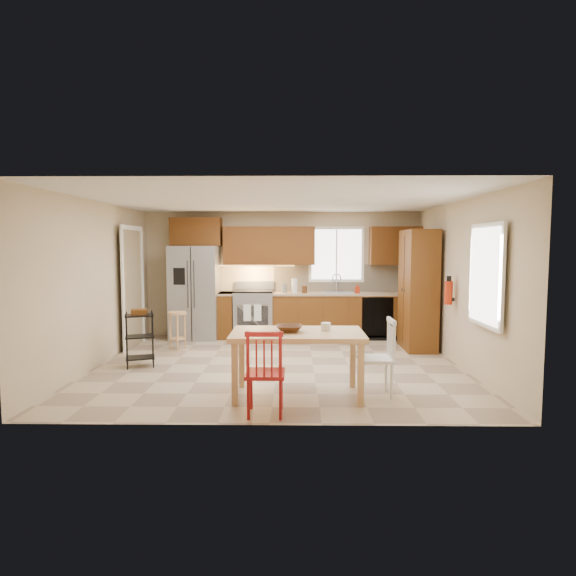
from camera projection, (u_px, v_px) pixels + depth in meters
The scene contains 33 objects.
floor at pixel (278, 365), 7.39m from camera, with size 5.50×5.50×0.00m, color tan.
ceiling at pixel (278, 200), 7.17m from camera, with size 5.50×5.00×0.02m, color silver.
wall_back at pixel (282, 274), 9.77m from camera, with size 5.50×0.02×2.50m, color #CCB793.
wall_front at pixel (269, 303), 4.79m from camera, with size 5.50×0.02×2.50m, color #CCB793.
wall_left at pixel (97, 284), 7.31m from camera, with size 0.02×5.00×2.50m, color #CCB793.
wall_right at pixel (460, 284), 7.24m from camera, with size 0.02×5.00×2.50m, color #CCB793.
refrigerator at pixel (195, 292), 9.45m from camera, with size 0.92×0.75×1.82m, color gray.
range_stove at pixel (254, 315), 9.53m from camera, with size 0.76×0.63×0.92m, color gray.
base_cabinet_narrow at pixel (226, 315), 9.55m from camera, with size 0.30×0.60×0.90m, color #5C3211.
base_cabinet_run at pixel (347, 315), 9.52m from camera, with size 2.92×0.60×0.90m, color #5C3211.
dishwasher at pixel (378, 318), 9.22m from camera, with size 0.60×0.02×0.78m, color black.
backsplash at pixel (346, 278), 9.74m from camera, with size 2.92×0.03×0.55m, color beige.
upper_over_fridge at pixel (196, 232), 9.54m from camera, with size 1.00×0.35×0.55m, color #582C0E.
upper_left_block at pixel (269, 246), 9.55m from camera, with size 1.80×0.35×0.75m, color #582C0E.
upper_right_block at pixel (395, 246), 9.51m from camera, with size 1.00×0.35×0.75m, color #582C0E.
window_back at pixel (336, 254), 9.70m from camera, with size 1.12×0.04×1.12m, color white.
sink at pixel (337, 295), 9.49m from camera, with size 0.62×0.46×0.16m, color gray.
undercab_glow at pixel (254, 266), 9.56m from camera, with size 1.60×0.30×0.01m, color #FFBF66.
soap_bottle at pixel (357, 288), 9.37m from camera, with size 0.09×0.09×0.19m, color #AF240C.
paper_towel at pixel (294, 286), 9.43m from camera, with size 0.12×0.12×0.28m, color silver.
canister_steel at pixel (284, 288), 9.44m from camera, with size 0.11×0.11×0.18m, color gray.
canister_wood at pixel (305, 290), 9.41m from camera, with size 0.10×0.10×0.14m, color #502D15.
pantry at pixel (418, 290), 8.46m from camera, with size 0.50×0.95×2.10m, color #5C3211.
fire_extinguisher at pixel (449, 293), 7.40m from camera, with size 0.12×0.12×0.36m, color #AF240C.
window_right at pixel (486, 275), 6.08m from camera, with size 0.04×1.02×1.32m, color white.
doorway at pixel (132, 289), 8.62m from camera, with size 0.04×0.95×2.10m, color #8C7A59.
dining_table at pixel (297, 365), 5.82m from camera, with size 1.59×0.89×0.78m, color tan, non-canonical shape.
chair_red at pixel (265, 372), 5.17m from camera, with size 0.44×0.44×0.93m, color #B11B1B, non-canonical shape.
chair_white at pixel (375, 357), 5.85m from camera, with size 0.44×0.44×0.93m, color silver, non-canonical shape.
table_bowl at pixel (289, 332), 5.79m from camera, with size 0.32×0.32×0.08m, color #502D15.
table_jar at pixel (326, 328), 5.88m from camera, with size 0.12×0.12×0.14m, color silver.
bar_stool at pixel (178, 331), 8.47m from camera, with size 0.32×0.32×0.67m, color tan, non-canonical shape.
utility_cart at pixel (140, 339), 7.25m from camera, with size 0.41×0.32×0.83m, color black, non-canonical shape.
Camera 1 is at (0.25, -7.25, 1.82)m, focal length 30.00 mm.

